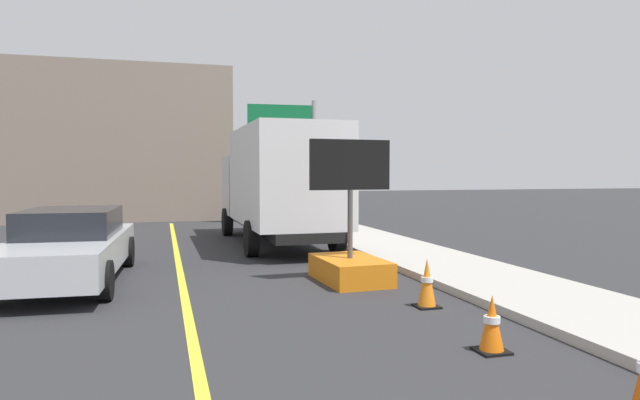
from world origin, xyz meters
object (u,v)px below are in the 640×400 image
Objects in this scene: pickup_car at (70,246)px; traffic_cone_mid_lane at (492,324)px; highway_guide_sign at (295,139)px; arrow_board_trailer at (350,256)px; traffic_cone_far_lane at (427,283)px; box_truck at (278,183)px.

pickup_car is 7.88m from traffic_cone_mid_lane.
pickup_car is 7.84× the size of traffic_cone_mid_lane.
arrow_board_trailer is at bearing -98.38° from highway_guide_sign.
pickup_car is 6.68m from traffic_cone_far_lane.
traffic_cone_mid_lane is at bearing -96.88° from traffic_cone_far_lane.
traffic_cone_far_lane is at bearing -84.85° from box_truck.
traffic_cone_far_lane reaches higher than traffic_cone_mid_lane.
pickup_car is 1.05× the size of highway_guide_sign.
arrow_board_trailer is 5.85m from box_truck.
box_truck reaches higher than arrow_board_trailer.
box_truck is (-0.23, 5.70, 1.31)m from arrow_board_trailer.
highway_guide_sign is 16.88m from traffic_cone_mid_lane.
box_truck is 6.61m from pickup_car.
traffic_cone_far_lane is (0.26, 2.16, 0.05)m from traffic_cone_mid_lane.
pickup_car is at bearing -138.48° from box_truck.
box_truck is 1.53× the size of highway_guide_sign.
pickup_car is 13.05m from highway_guide_sign.
highway_guide_sign is (2.02, 6.41, 1.63)m from box_truck.
traffic_cone_mid_lane is at bearing -87.12° from arrow_board_trailer.
pickup_car is (-4.88, -4.32, -1.09)m from box_truck.
box_truck reaches higher than traffic_cone_far_lane.
box_truck is at bearing 95.15° from traffic_cone_far_lane.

